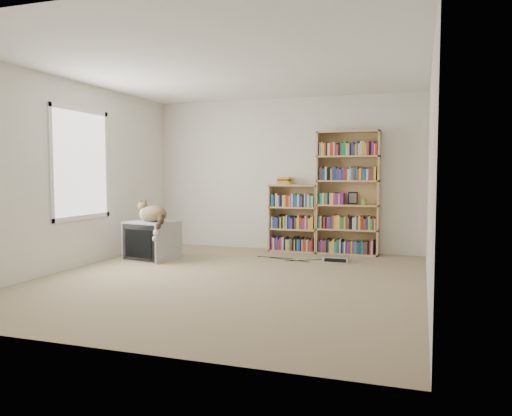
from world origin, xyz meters
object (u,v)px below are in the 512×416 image
(bookcase_short, at_px, (294,221))
(dvd_player, at_px, (336,259))
(crt_tv, at_px, (153,241))
(cat, at_px, (154,216))
(bookcase_tall, at_px, (348,196))

(bookcase_short, distance_m, dvd_player, 1.20)
(crt_tv, bearing_deg, bookcase_short, 49.25)
(dvd_player, bearing_deg, cat, -161.63)
(cat, distance_m, dvd_player, 2.71)
(bookcase_short, height_order, dvd_player, bookcase_short)
(bookcase_tall, xyz_separation_m, bookcase_short, (-0.87, -0.00, -0.41))
(crt_tv, height_order, dvd_player, crt_tv)
(bookcase_tall, relative_size, bookcase_short, 1.77)
(bookcase_tall, height_order, dvd_player, bookcase_tall)
(crt_tv, bearing_deg, bookcase_tall, 38.94)
(dvd_player, bearing_deg, bookcase_tall, 87.59)
(crt_tv, distance_m, bookcase_short, 2.30)
(crt_tv, bearing_deg, cat, -38.63)
(bookcase_tall, xyz_separation_m, dvd_player, (-0.05, -0.75, -0.87))
(cat, xyz_separation_m, bookcase_tall, (2.58, 1.52, 0.26))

